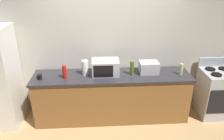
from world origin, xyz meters
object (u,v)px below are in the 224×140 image
at_px(stove_range, 216,93).
at_px(microwave, 105,67).
at_px(bottle_hot_sauce, 64,72).
at_px(toaster_oven, 149,67).
at_px(bottle_vinegar, 181,69).
at_px(bottle_olive_oil, 132,68).
at_px(mug_black, 39,77).
at_px(paper_towel_roll, 85,68).

height_order(stove_range, microwave, microwave).
height_order(stove_range, bottle_hot_sauce, bottle_hot_sauce).
height_order(toaster_oven, bottle_hot_sauce, bottle_hot_sauce).
relative_size(bottle_vinegar, bottle_olive_oil, 0.81).
xyz_separation_m(stove_range, toaster_oven, (-1.33, 0.06, 0.54)).
bearing_deg(toaster_oven, bottle_vinegar, -11.71).
xyz_separation_m(toaster_oven, bottle_hot_sauce, (-1.50, -0.13, 0.01)).
bearing_deg(mug_black, microwave, 6.49).
height_order(toaster_oven, bottle_vinegar, same).
distance_m(stove_range, paper_towel_roll, 2.54).
distance_m(toaster_oven, bottle_vinegar, 0.57).
bearing_deg(paper_towel_roll, stove_range, -1.16).
height_order(bottle_hot_sauce, mug_black, bottle_hot_sauce).
distance_m(bottle_vinegar, bottle_olive_oil, 0.88).
bearing_deg(toaster_oven, paper_towel_roll, -179.50).
relative_size(stove_range, microwave, 2.25).
distance_m(stove_range, microwave, 2.19).
distance_m(stove_range, bottle_olive_oil, 1.74).
xyz_separation_m(bottle_hot_sauce, mug_black, (-0.43, -0.02, -0.07)).
bearing_deg(bottle_vinegar, bottle_hot_sauce, -179.72).
bearing_deg(microwave, bottle_vinegar, -4.40).
height_order(stove_range, mug_black, stove_range).
bearing_deg(stove_range, mug_black, -178.56).
distance_m(stove_range, mug_black, 3.29).
relative_size(microwave, bottle_hot_sauce, 2.06).
xyz_separation_m(paper_towel_roll, bottle_olive_oil, (0.83, -0.05, -0.01)).
bearing_deg(microwave, toaster_oven, 0.89).
bearing_deg(toaster_oven, bottle_hot_sauce, -175.19).
height_order(bottle_vinegar, mug_black, bottle_vinegar).
relative_size(stove_range, bottle_olive_oil, 4.19).
relative_size(stove_range, mug_black, 12.19).
distance_m(paper_towel_roll, mug_black, 0.79).
xyz_separation_m(stove_range, paper_towel_roll, (-2.48, 0.05, 0.57)).
xyz_separation_m(toaster_oven, bottle_vinegar, (0.56, -0.12, -0.00)).
bearing_deg(microwave, bottle_olive_oil, -6.09).
xyz_separation_m(paper_towel_roll, bottle_vinegar, (1.71, -0.11, -0.03)).
distance_m(bottle_hot_sauce, bottle_vinegar, 2.06).
distance_m(toaster_oven, mug_black, 1.94).
distance_m(toaster_oven, bottle_olive_oil, 0.33).
distance_m(toaster_oven, bottle_hot_sauce, 1.51).
relative_size(toaster_oven, bottle_vinegar, 1.62).
height_order(microwave, bottle_olive_oil, microwave).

